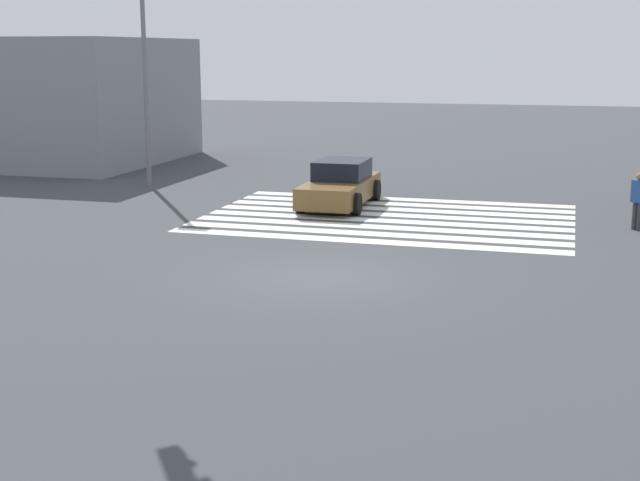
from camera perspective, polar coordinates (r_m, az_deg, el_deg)
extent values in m
plane|color=#3D3F44|center=(19.06, 0.00, -2.36)|extent=(127.67, 127.67, 0.00)
cube|color=silver|center=(29.09, 5.64, 2.63)|extent=(10.50, 0.60, 0.01)
cube|color=silver|center=(28.17, 5.29, 2.32)|extent=(10.50, 0.60, 0.01)
cube|color=silver|center=(27.25, 4.92, 2.00)|extent=(10.50, 0.60, 0.01)
cube|color=silver|center=(26.33, 4.53, 1.65)|extent=(10.50, 0.60, 0.01)
cube|color=silver|center=(25.41, 4.11, 1.28)|extent=(10.50, 0.60, 0.01)
cube|color=silver|center=(24.50, 3.65, 0.88)|extent=(10.50, 0.60, 0.01)
cube|color=silver|center=(23.59, 3.17, 0.45)|extent=(10.50, 0.60, 0.01)
cube|color=silver|center=(22.68, 2.64, -0.02)|extent=(10.50, 0.60, 0.01)
cube|color=brown|center=(27.69, 1.26, 3.25)|extent=(1.70, 4.49, 0.64)
cube|color=black|center=(27.90, 1.42, 4.59)|extent=(1.52, 1.98, 0.58)
cylinder|color=black|center=(26.19, 2.34, 2.35)|extent=(0.22, 0.66, 0.66)
cylinder|color=black|center=(26.63, -1.26, 2.52)|extent=(0.22, 0.66, 0.66)
cylinder|color=black|center=(28.87, 3.59, 3.25)|extent=(0.22, 0.66, 0.66)
cylinder|color=black|center=(29.26, 0.30, 3.39)|extent=(0.22, 0.66, 0.66)
cube|color=gray|center=(40.73, -16.59, 8.60)|extent=(9.57, 9.57, 5.26)
cylinder|color=#38383D|center=(25.41, 19.77, 1.45)|extent=(0.14, 0.14, 0.76)
cylinder|color=#38383D|center=(25.51, 19.49, 1.51)|extent=(0.14, 0.14, 0.76)
cube|color=#284C93|center=(25.35, 19.74, 2.98)|extent=(0.41, 0.41, 0.60)
sphere|color=#8C6647|center=(25.30, 19.80, 3.88)|extent=(0.20, 0.20, 0.20)
cylinder|color=slate|center=(32.26, -11.13, 10.50)|extent=(0.16, 0.16, 7.98)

